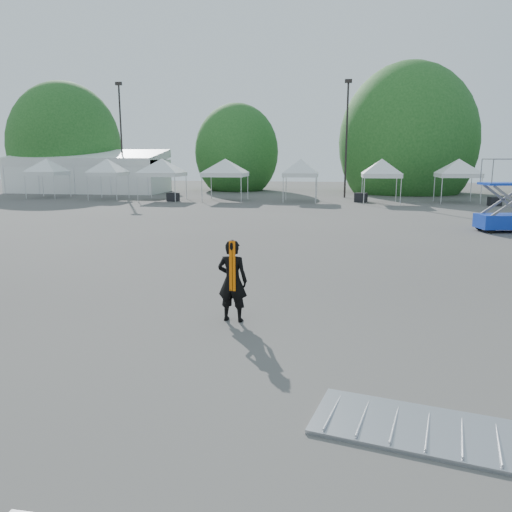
# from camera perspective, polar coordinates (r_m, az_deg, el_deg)

# --- Properties ---
(ground) EXTENTS (120.00, 120.00, 0.00)m
(ground) POSITION_cam_1_polar(r_m,az_deg,el_deg) (12.70, -0.28, -4.59)
(ground) COLOR #474442
(ground) RESTS_ON ground
(marquee) EXTENTS (15.00, 6.25, 4.23)m
(marquee) POSITION_cam_1_polar(r_m,az_deg,el_deg) (52.81, -18.55, 9.07)
(marquee) COLOR white
(marquee) RESTS_ON ground
(light_pole_west) EXTENTS (0.60, 0.25, 10.30)m
(light_pole_west) POSITION_cam_1_polar(r_m,az_deg,el_deg) (50.23, -15.17, 13.51)
(light_pole_west) COLOR black
(light_pole_west) RESTS_ON ground
(light_pole_east) EXTENTS (0.60, 0.25, 9.80)m
(light_pole_east) POSITION_cam_1_polar(r_m,az_deg,el_deg) (44.13, 10.32, 13.75)
(light_pole_east) COLOR black
(light_pole_east) RESTS_ON ground
(tree_far_w) EXTENTS (4.80, 4.80, 7.30)m
(tree_far_w) POSITION_cam_1_polar(r_m,az_deg,el_deg) (57.32, -20.97, 11.61)
(tree_far_w) COLOR #382314
(tree_far_w) RESTS_ON ground
(tree_mid_w) EXTENTS (4.16, 4.16, 6.33)m
(tree_mid_w) POSITION_cam_1_polar(r_m,az_deg,el_deg) (53.00, -2.21, 11.76)
(tree_mid_w) COLOR #382314
(tree_mid_w) RESTS_ON ground
(tree_mid_e) EXTENTS (5.12, 5.12, 7.79)m
(tree_mid_e) POSITION_cam_1_polar(r_m,az_deg,el_deg) (51.58, 16.91, 12.32)
(tree_mid_e) COLOR #382314
(tree_mid_e) RESTS_ON ground
(tent_a) EXTENTS (3.97, 3.97, 3.88)m
(tent_a) POSITION_cam_1_polar(r_m,az_deg,el_deg) (46.89, -22.84, 9.90)
(tent_a) COLOR silver
(tent_a) RESTS_ON ground
(tent_b) EXTENTS (3.77, 3.77, 3.88)m
(tent_b) POSITION_cam_1_polar(r_m,az_deg,el_deg) (43.45, -16.65, 10.26)
(tent_b) COLOR silver
(tent_b) RESTS_ON ground
(tent_c) EXTENTS (4.61, 4.61, 3.88)m
(tent_c) POSITION_cam_1_polar(r_m,az_deg,el_deg) (41.41, -10.73, 10.51)
(tent_c) COLOR silver
(tent_c) RESTS_ON ground
(tent_d) EXTENTS (4.66, 4.66, 3.88)m
(tent_d) POSITION_cam_1_polar(r_m,az_deg,el_deg) (40.26, -3.54, 10.66)
(tent_d) COLOR silver
(tent_d) RESTS_ON ground
(tent_e) EXTENTS (3.79, 3.79, 3.88)m
(tent_e) POSITION_cam_1_polar(r_m,az_deg,el_deg) (39.63, 5.14, 10.63)
(tent_e) COLOR silver
(tent_e) RESTS_ON ground
(tent_f) EXTENTS (4.00, 4.00, 3.88)m
(tent_f) POSITION_cam_1_polar(r_m,az_deg,el_deg) (39.27, 14.20, 10.33)
(tent_f) COLOR silver
(tent_f) RESTS_ON ground
(tent_g) EXTENTS (4.25, 4.25, 3.88)m
(tent_g) POSITION_cam_1_polar(r_m,az_deg,el_deg) (41.60, 22.17, 9.88)
(tent_g) COLOR silver
(tent_g) RESTS_ON ground
(man) EXTENTS (0.69, 0.50, 1.78)m
(man) POSITION_cam_1_polar(r_m,az_deg,el_deg) (10.61, -2.71, -2.82)
(man) COLOR black
(man) RESTS_ON ground
(scissor_lift) EXTENTS (2.82, 1.76, 3.39)m
(scissor_lift) POSITION_cam_1_polar(r_m,az_deg,el_deg) (26.20, 26.93, 6.20)
(scissor_lift) COLOR #0C3EA8
(scissor_lift) RESTS_ON ground
(barrier_mid) EXTENTS (2.72, 1.79, 0.08)m
(barrier_mid) POSITION_cam_1_polar(r_m,az_deg,el_deg) (7.12, 17.35, -18.08)
(barrier_mid) COLOR #A5A8AD
(barrier_mid) RESTS_ON ground
(crate_west) EXTENTS (1.02, 0.90, 0.66)m
(crate_west) POSITION_cam_1_polar(r_m,az_deg,el_deg) (40.39, -9.46, 6.66)
(crate_west) COLOR black
(crate_west) RESTS_ON ground
(crate_mid) EXTENTS (1.07, 0.93, 0.71)m
(crate_mid) POSITION_cam_1_polar(r_m,az_deg,el_deg) (39.95, 11.90, 6.56)
(crate_mid) COLOR black
(crate_mid) RESTS_ON ground
(crate_east) EXTENTS (0.90, 0.74, 0.64)m
(crate_east) POSITION_cam_1_polar(r_m,az_deg,el_deg) (39.96, 25.61, 5.65)
(crate_east) COLOR black
(crate_east) RESTS_ON ground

